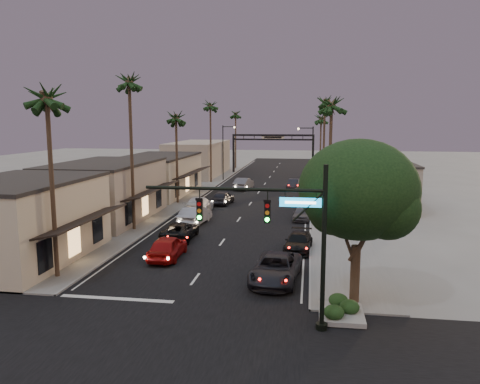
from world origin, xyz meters
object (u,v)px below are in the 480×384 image
(palm_la, at_px, (46,91))
(palm_rc, at_px, (321,116))
(palm_rb, at_px, (325,99))
(curbside_black, at_px, (298,242))
(palm_ra, at_px, (332,100))
(curbside_near, at_px, (276,268))
(palm_lc, at_px, (176,114))
(corner_tree, at_px, (360,194))
(palm_ld, at_px, (210,103))
(oncoming_silver, at_px, (195,215))
(oncoming_red, at_px, (168,247))
(streetlight_left, at_px, (225,148))
(traffic_signal, at_px, (282,223))
(arch, at_px, (273,144))
(palm_lb, at_px, (129,78))
(streetlight_right, at_px, (310,155))
(palm_far, at_px, (236,112))
(oncoming_pickup, at_px, (180,231))

(palm_la, xyz_separation_m, palm_rc, (17.20, 55.00, -0.97))
(palm_rb, bearing_deg, curbside_black, -95.24)
(palm_ra, bearing_deg, palm_rc, 90.00)
(curbside_near, bearing_deg, palm_lc, 123.18)
(corner_tree, distance_m, palm_rb, 37.12)
(palm_ld, bearing_deg, oncoming_silver, -80.87)
(oncoming_red, xyz_separation_m, curbside_black, (9.18, 3.38, -0.15))
(oncoming_red, distance_m, oncoming_silver, 11.22)
(curbside_near, bearing_deg, streetlight_left, 109.28)
(palm_la, bearing_deg, traffic_signal, -19.29)
(oncoming_red, distance_m, curbside_black, 9.78)
(arch, bearing_deg, corner_tree, -81.38)
(palm_ra, relative_size, curbside_black, 2.83)
(palm_lb, bearing_deg, streetlight_right, 55.99)
(traffic_signal, height_order, curbside_near, traffic_signal)
(traffic_signal, height_order, palm_lb, palm_lb)
(arch, bearing_deg, palm_la, -98.03)
(streetlight_left, distance_m, palm_rc, 17.42)
(palm_lc, height_order, palm_far, palm_far)
(oncoming_red, xyz_separation_m, oncoming_silver, (-0.80, 11.19, 0.02))
(curbside_black, bearing_deg, palm_ra, 74.67)
(streetlight_left, distance_m, palm_lb, 36.93)
(curbside_black, bearing_deg, palm_rc, 92.07)
(traffic_signal, height_order, streetlight_left, streetlight_left)
(palm_lb, height_order, palm_rc, palm_lb)
(oncoming_silver, height_order, curbside_black, oncoming_silver)
(palm_ra, relative_size, palm_far, 1.00)
(palm_ld, relative_size, curbside_near, 2.45)
(palm_la, height_order, oncoming_silver, palm_la)
(arch, xyz_separation_m, palm_rc, (8.60, -6.00, 4.94))
(traffic_signal, height_order, palm_rb, palm_rb)
(streetlight_right, xyz_separation_m, palm_far, (-15.22, 33.00, 6.11))
(arch, height_order, streetlight_right, streetlight_right)
(oncoming_pickup, bearing_deg, palm_rc, -106.13)
(palm_la, distance_m, oncoming_red, 13.02)
(palm_la, distance_m, palm_far, 69.00)
(palm_ld, xyz_separation_m, curbside_black, (14.76, -37.56, -11.74))
(streetlight_left, height_order, palm_la, palm_la)
(palm_ld, distance_m, oncoming_pickup, 37.64)
(streetlight_left, bearing_deg, traffic_signal, -76.86)
(streetlight_right, distance_m, curbside_near, 34.94)
(palm_lc, height_order, palm_ld, palm_ld)
(traffic_signal, relative_size, curbside_black, 1.83)
(curbside_black, bearing_deg, oncoming_red, -154.73)
(oncoming_pickup, bearing_deg, palm_ld, -82.76)
(palm_far, distance_m, curbside_near, 69.70)
(traffic_signal, bearing_deg, palm_lc, 114.06)
(corner_tree, distance_m, curbside_black, 11.79)
(corner_tree, xyz_separation_m, oncoming_red, (-12.49, 6.62, -5.15))
(palm_lb, bearing_deg, oncoming_pickup, -26.21)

